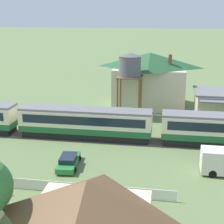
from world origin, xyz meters
The scene contains 7 objects.
ground_plane centered at (0.00, 0.00, 0.00)m, with size 600.00×600.00×0.00m, color #607547.
passenger_train centered at (1.33, -0.28, 2.19)m, with size 53.96×3.15×3.95m.
railway_track centered at (7.00, -0.28, 0.01)m, with size 117.04×3.60×0.04m.
station_house_dark_green_roof centered at (8.27, 16.69, 4.76)m, with size 12.73×9.59×9.23m.
water_tower centered at (5.62, 9.84, 7.88)m, with size 3.76×3.76×9.95m.
cottage_brown_roof_2 centered at (6.65, -22.60, 3.03)m, with size 8.42×8.29×5.84m.
parked_car_green centered at (1.31, -8.98, 0.60)m, with size 2.54×4.95×1.27m.
Camera 1 is at (11.29, -41.14, 15.89)m, focal length 55.00 mm.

